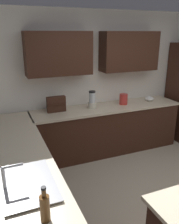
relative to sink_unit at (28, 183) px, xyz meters
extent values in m
plane|color=#9E937F|center=(-1.83, -0.13, -0.92)|extent=(14.00, 14.00, 0.00)
cube|color=white|center=(-1.83, -2.23, 0.38)|extent=(6.00, 0.10, 2.60)
cube|color=#381E14|center=(-2.23, -2.01, 0.95)|extent=(1.10, 0.34, 0.71)
cube|color=#381E14|center=(-0.88, -2.01, 0.95)|extent=(1.10, 0.34, 0.71)
cube|color=#381E14|center=(-1.73, -1.85, -0.49)|extent=(2.80, 0.60, 0.86)
cube|color=beige|center=(-1.73, -1.85, -0.04)|extent=(2.84, 0.64, 0.04)
cube|color=#381E14|center=(-0.01, -0.68, -0.49)|extent=(0.60, 2.90, 0.86)
cube|color=beige|center=(-0.01, -0.68, -0.04)|extent=(0.64, 2.94, 0.04)
cube|color=#515456|center=(-0.01, -0.17, -0.01)|extent=(0.40, 0.30, 0.02)
cube|color=#515456|center=(-0.01, 0.17, -0.01)|extent=(0.40, 0.30, 0.02)
cube|color=#B7BABF|center=(-0.01, 0.00, 0.00)|extent=(0.46, 0.70, 0.01)
cylinder|color=#B7BABF|center=(0.19, 0.00, 0.09)|extent=(0.03, 0.03, 0.22)
cylinder|color=#B7BABF|center=(0.11, 0.00, 0.20)|extent=(0.18, 0.02, 0.02)
cylinder|color=beige|center=(-1.43, -1.88, 0.04)|extent=(0.15, 0.15, 0.11)
cylinder|color=silver|center=(-1.43, -1.88, 0.18)|extent=(0.11, 0.11, 0.18)
cylinder|color=black|center=(-1.43, -1.88, 0.29)|extent=(0.12, 0.12, 0.03)
ellipsoid|color=white|center=(-2.68, -1.88, 0.03)|extent=(0.17, 0.17, 0.10)
cube|color=#381E14|center=(-0.78, -1.93, 0.12)|extent=(0.32, 0.10, 0.27)
cube|color=#381E14|center=(-0.78, -1.87, 0.12)|extent=(0.31, 0.02, 0.02)
cylinder|color=red|center=(-2.08, -1.88, 0.08)|extent=(0.16, 0.16, 0.20)
cylinder|color=brown|center=(-0.06, 0.48, 0.09)|extent=(0.07, 0.07, 0.21)
cylinder|color=brown|center=(-0.06, 0.48, 0.22)|extent=(0.03, 0.03, 0.06)
cylinder|color=black|center=(-0.06, 0.48, 0.26)|extent=(0.04, 0.04, 0.02)
camera|label=1|loc=(0.17, 1.88, 1.28)|focal=37.79mm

